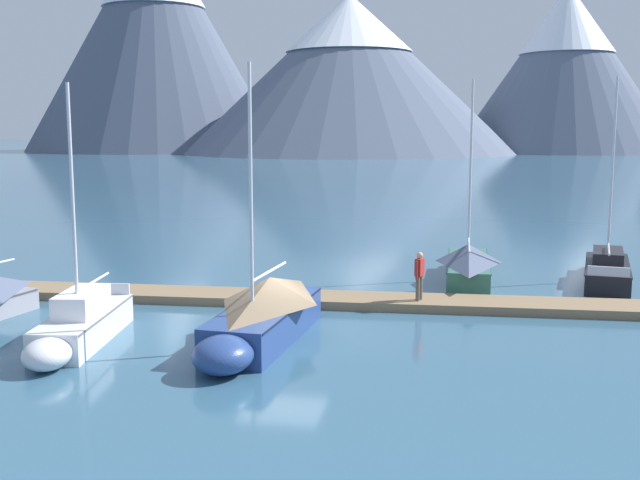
% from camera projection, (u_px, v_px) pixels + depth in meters
% --- Properties ---
extents(ground_plane, '(700.00, 700.00, 0.00)m').
position_uv_depth(ground_plane, '(283.00, 332.00, 23.62)').
color(ground_plane, '#335B75').
extents(mountain_west_summit, '(69.81, 69.81, 61.66)m').
position_uv_depth(mountain_west_summit, '(155.00, 32.00, 208.59)').
color(mountain_west_summit, '#4C566B').
rests_on(mountain_west_summit, ground).
extents(mountain_central_massif, '(81.44, 81.44, 38.26)m').
position_uv_depth(mountain_central_massif, '(349.00, 72.00, 187.83)').
color(mountain_central_massif, slate).
rests_on(mountain_central_massif, ground).
extents(mountain_shoulder_ridge, '(56.60, 56.60, 42.01)m').
position_uv_depth(mountain_shoulder_ridge, '(566.00, 66.00, 197.76)').
color(mountain_shoulder_ridge, slate).
rests_on(mountain_shoulder_ridge, ground).
extents(dock, '(28.22, 3.34, 0.30)m').
position_uv_depth(dock, '(309.00, 299.00, 27.48)').
color(dock, '#846B4C').
rests_on(dock, ground).
extents(sailboat_second_berth, '(2.23, 6.20, 7.46)m').
position_uv_depth(sailboat_second_berth, '(79.00, 325.00, 22.12)').
color(sailboat_second_berth, silver).
rests_on(sailboat_second_berth, ground).
extents(sailboat_mid_dock_port, '(2.39, 7.35, 7.97)m').
position_uv_depth(sailboat_mid_dock_port, '(262.00, 314.00, 22.39)').
color(sailboat_mid_dock_port, navy).
rests_on(sailboat_mid_dock_port, ground).
extents(sailboat_mid_dock_starboard, '(1.88, 7.39, 8.13)m').
position_uv_depth(sailboat_mid_dock_starboard, '(468.00, 262.00, 31.35)').
color(sailboat_mid_dock_starboard, '#336B56').
rests_on(sailboat_mid_dock_starboard, ground).
extents(sailboat_far_berth, '(2.59, 7.19, 8.22)m').
position_uv_depth(sailboat_far_berth, '(607.00, 268.00, 31.42)').
color(sailboat_far_berth, black).
rests_on(sailboat_far_berth, ground).
extents(person_on_dock, '(0.33, 0.56, 1.69)m').
position_uv_depth(person_on_dock, '(419.00, 273.00, 26.49)').
color(person_on_dock, brown).
rests_on(person_on_dock, dock).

